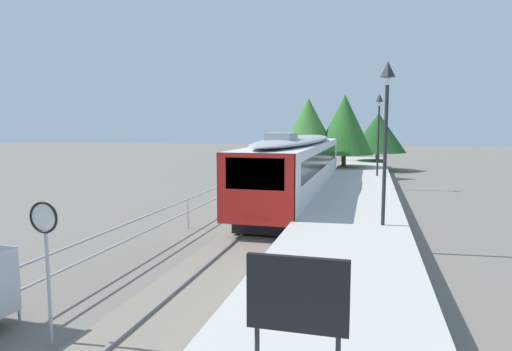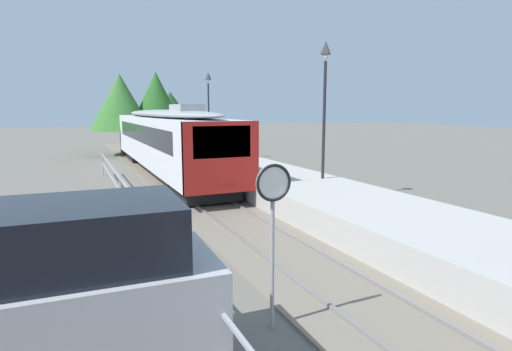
# 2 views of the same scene
# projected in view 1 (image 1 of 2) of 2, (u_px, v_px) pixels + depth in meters

# --- Properties ---
(ground_plane) EXTENTS (160.00, 160.00, 0.00)m
(ground_plane) POSITION_uv_depth(u_px,v_px,m) (204.00, 223.00, 18.96)
(ground_plane) COLOR #6B665B
(track_rails) EXTENTS (3.20, 60.00, 0.14)m
(track_rails) POSITION_uv_depth(u_px,v_px,m) (272.00, 227.00, 18.20)
(track_rails) COLOR slate
(track_rails) RESTS_ON ground
(commuter_train) EXTENTS (2.82, 18.97, 3.74)m
(commuter_train) POSITION_uv_depth(u_px,v_px,m) (298.00, 163.00, 24.34)
(commuter_train) COLOR silver
(commuter_train) RESTS_ON track_rails
(station_platform) EXTENTS (3.90, 60.00, 0.90)m
(station_platform) POSITION_uv_depth(u_px,v_px,m) (352.00, 221.00, 17.33)
(station_platform) COLOR #B7B5AD
(station_platform) RESTS_ON ground
(platform_lamp_mid_platform) EXTENTS (0.34, 0.34, 5.35)m
(platform_lamp_mid_platform) POSITION_uv_depth(u_px,v_px,m) (386.00, 112.00, 14.21)
(platform_lamp_mid_platform) COLOR #232328
(platform_lamp_mid_platform) RESTS_ON station_platform
(platform_lamp_far_end) EXTENTS (0.34, 0.34, 5.35)m
(platform_lamp_far_end) POSITION_uv_depth(u_px,v_px,m) (379.00, 119.00, 28.56)
(platform_lamp_far_end) COLOR #232328
(platform_lamp_far_end) RESTS_ON station_platform
(platform_notice_board) EXTENTS (1.20, 0.08, 1.80)m
(platform_notice_board) POSITION_uv_depth(u_px,v_px,m) (297.00, 300.00, 5.08)
(platform_notice_board) COLOR #232328
(platform_notice_board) RESTS_ON station_platform
(speed_limit_sign) EXTENTS (0.61, 0.10, 2.81)m
(speed_limit_sign) POSITION_uv_depth(u_px,v_px,m) (45.00, 237.00, 8.19)
(speed_limit_sign) COLOR #9EA0A5
(speed_limit_sign) RESTS_ON ground
(carpark_fence) EXTENTS (0.06, 36.06, 1.25)m
(carpark_fence) POSITION_uv_depth(u_px,v_px,m) (17.00, 281.00, 9.32)
(carpark_fence) COLOR #9EA0A5
(carpark_fence) RESTS_ON ground
(tree_behind_carpark) EXTENTS (4.81, 4.81, 6.42)m
(tree_behind_carpark) POSITION_uv_depth(u_px,v_px,m) (308.00, 126.00, 35.44)
(tree_behind_carpark) COLOR brown
(tree_behind_carpark) RESTS_ON ground
(tree_behind_station_far) EXTENTS (4.62, 4.62, 6.68)m
(tree_behind_station_far) POSITION_uv_depth(u_px,v_px,m) (344.00, 125.00, 34.98)
(tree_behind_station_far) COLOR brown
(tree_behind_station_far) RESTS_ON ground
(tree_distant_left) EXTENTS (5.16, 5.16, 5.39)m
(tree_distant_left) POSITION_uv_depth(u_px,v_px,m) (378.00, 133.00, 41.22)
(tree_distant_left) COLOR brown
(tree_distant_left) RESTS_ON ground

